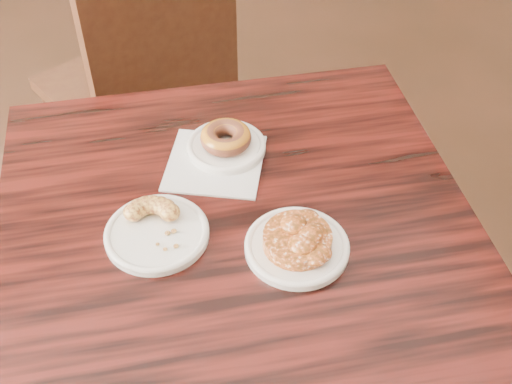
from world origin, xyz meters
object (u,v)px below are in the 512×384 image
object	(u,v)px
chair_far	(134,87)
apple_fritter	(298,237)
cafe_table	(241,339)
glazed_donut	(226,137)
cruller_fragment	(155,225)

from	to	relation	value
chair_far	apple_fritter	xyz separation A→B (m)	(0.11, -0.98, 0.33)
cafe_table	glazed_donut	xyz separation A→B (m)	(0.04, 0.18, 0.41)
glazed_donut	apple_fritter	world-z (taller)	glazed_donut
cafe_table	glazed_donut	world-z (taller)	glazed_donut
chair_far	apple_fritter	bearing A→B (deg)	74.70
cafe_table	chair_far	bearing A→B (deg)	100.99
glazed_donut	apple_fritter	distance (m)	0.28
glazed_donut	cruller_fragment	size ratio (longest dim) A/B	0.84
chair_far	cruller_fragment	bearing A→B (deg)	61.60
apple_fritter	cruller_fragment	distance (m)	0.24
glazed_donut	cruller_fragment	xyz separation A→B (m)	(-0.18, -0.17, -0.01)
glazed_donut	cafe_table	bearing A→B (deg)	-102.04
apple_fritter	cafe_table	bearing A→B (deg)	127.54
cafe_table	glazed_donut	size ratio (longest dim) A/B	8.44
cafe_table	apple_fritter	distance (m)	0.42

